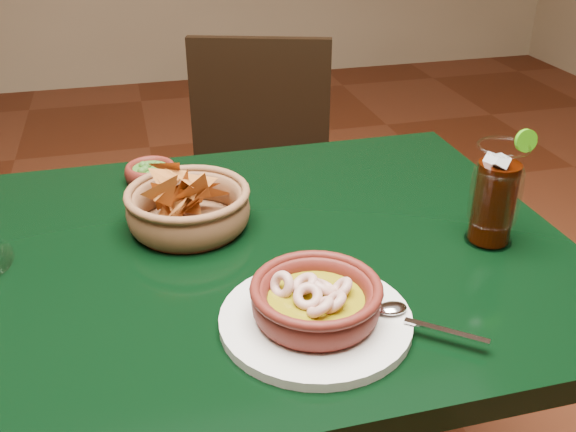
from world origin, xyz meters
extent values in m
cube|color=black|center=(0.00, 0.00, 0.73)|extent=(1.20, 0.80, 0.04)
cylinder|color=black|center=(0.54, 0.34, 0.35)|extent=(0.06, 0.06, 0.71)
cube|color=black|center=(0.22, 0.64, 0.44)|extent=(0.52, 0.52, 0.04)
cylinder|color=black|center=(0.00, 0.53, 0.22)|extent=(0.04, 0.04, 0.44)
cylinder|color=black|center=(0.33, 0.42, 0.22)|extent=(0.04, 0.04, 0.44)
cylinder|color=black|center=(0.11, 0.86, 0.22)|extent=(0.04, 0.04, 0.44)
cylinder|color=black|center=(0.44, 0.75, 0.22)|extent=(0.04, 0.04, 0.44)
cube|color=black|center=(0.28, 0.82, 0.68)|extent=(0.38, 0.15, 0.43)
cylinder|color=silver|center=(0.13, -0.22, 0.76)|extent=(0.26, 0.26, 0.01)
cylinder|color=#4E1611|center=(0.13, -0.22, 0.77)|extent=(0.15, 0.15, 0.01)
torus|color=#4E1611|center=(0.13, -0.22, 0.79)|extent=(0.19, 0.19, 0.04)
torus|color=#4E1611|center=(0.13, -0.22, 0.81)|extent=(0.18, 0.18, 0.01)
cylinder|color=#766C0B|center=(0.13, -0.22, 0.79)|extent=(0.13, 0.13, 0.01)
torus|color=#CFA495|center=(0.16, -0.21, 0.80)|extent=(0.04, 0.04, 0.05)
torus|color=#CFA495|center=(0.14, -0.20, 0.80)|extent=(0.04, 0.04, 0.04)
torus|color=#CFA495|center=(0.12, -0.19, 0.80)|extent=(0.05, 0.05, 0.04)
torus|color=#CFA495|center=(0.09, -0.19, 0.80)|extent=(0.04, 0.05, 0.04)
torus|color=#CFA495|center=(0.11, -0.23, 0.80)|extent=(0.05, 0.05, 0.03)
torus|color=#CFA495|center=(0.12, -0.25, 0.80)|extent=(0.05, 0.05, 0.04)
torus|color=#CFA495|center=(0.14, -0.24, 0.80)|extent=(0.05, 0.06, 0.04)
cube|color=silver|center=(0.28, -0.30, 0.77)|extent=(0.09, 0.08, 0.00)
ellipsoid|color=silver|center=(0.23, -0.24, 0.77)|extent=(0.04, 0.03, 0.01)
cylinder|color=brown|center=(0.00, 0.09, 0.75)|extent=(0.18, 0.18, 0.01)
torus|color=brown|center=(0.00, 0.09, 0.78)|extent=(0.24, 0.24, 0.06)
torus|color=brown|center=(0.00, 0.09, 0.82)|extent=(0.21, 0.21, 0.01)
cone|color=#A45A22|center=(-0.01, 0.09, 0.82)|extent=(0.07, 0.06, 0.09)
cone|color=#A45A22|center=(-0.04, 0.10, 0.81)|extent=(0.05, 0.09, 0.08)
cone|color=#A45A22|center=(-0.03, 0.05, 0.81)|extent=(0.07, 0.10, 0.08)
cone|color=#A45A22|center=(0.00, 0.10, 0.82)|extent=(0.10, 0.10, 0.04)
cone|color=#A45A22|center=(-0.02, 0.09, 0.79)|extent=(0.08, 0.09, 0.06)
cone|color=#A45A22|center=(-0.05, 0.05, 0.84)|extent=(0.11, 0.03, 0.11)
cone|color=#A45A22|center=(-0.04, 0.12, 0.79)|extent=(0.06, 0.08, 0.10)
cone|color=#A45A22|center=(-0.04, 0.07, 0.79)|extent=(0.07, 0.08, 0.10)
cone|color=#A45A22|center=(0.00, 0.11, 0.79)|extent=(0.09, 0.10, 0.07)
cone|color=#A45A22|center=(0.01, 0.07, 0.83)|extent=(0.10, 0.05, 0.09)
cone|color=#A45A22|center=(0.01, 0.09, 0.80)|extent=(0.10, 0.09, 0.07)
cone|color=#A45A22|center=(-0.03, 0.12, 0.83)|extent=(0.11, 0.09, 0.06)
cone|color=#A45A22|center=(-0.01, 0.09, 0.84)|extent=(0.08, 0.10, 0.07)
cone|color=#A45A22|center=(-0.05, 0.07, 0.84)|extent=(0.08, 0.09, 0.06)
cone|color=#A45A22|center=(0.04, 0.13, 0.79)|extent=(0.10, 0.08, 0.08)
cone|color=#A45A22|center=(0.01, 0.12, 0.81)|extent=(0.10, 0.09, 0.07)
cone|color=#A45A22|center=(0.02, 0.13, 0.80)|extent=(0.11, 0.07, 0.08)
cone|color=#A45A22|center=(-0.04, 0.09, 0.82)|extent=(0.11, 0.04, 0.10)
cone|color=#A45A22|center=(-0.03, 0.14, 0.84)|extent=(0.10, 0.06, 0.09)
cone|color=#A45A22|center=(-0.01, 0.10, 0.79)|extent=(0.04, 0.11, 0.10)
cylinder|color=#4E1611|center=(-0.06, 0.29, 0.75)|extent=(0.08, 0.08, 0.01)
torus|color=#4E1611|center=(-0.06, 0.29, 0.77)|extent=(0.12, 0.12, 0.04)
cylinder|color=#224C15|center=(-0.06, 0.29, 0.77)|extent=(0.07, 0.07, 0.01)
sphere|color=#224C15|center=(-0.04, 0.30, 0.78)|extent=(0.02, 0.02, 0.02)
sphere|color=#224C15|center=(-0.06, 0.30, 0.78)|extent=(0.02, 0.02, 0.02)
sphere|color=#224C15|center=(-0.07, 0.28, 0.78)|extent=(0.02, 0.02, 0.02)
sphere|color=#224C15|center=(-0.07, 0.28, 0.78)|extent=(0.02, 0.02, 0.02)
sphere|color=#224C15|center=(-0.07, 0.30, 0.78)|extent=(0.02, 0.02, 0.02)
cylinder|color=white|center=(0.47, -0.08, 0.75)|extent=(0.08, 0.08, 0.01)
torus|color=white|center=(0.47, -0.08, 0.83)|extent=(0.17, 0.17, 0.09)
cylinder|color=black|center=(0.47, -0.08, 0.82)|extent=(0.07, 0.07, 0.13)
cube|color=silver|center=(0.47, -0.07, 0.88)|extent=(0.03, 0.03, 0.02)
cube|color=silver|center=(0.46, -0.08, 0.87)|extent=(0.03, 0.02, 0.02)
cube|color=silver|center=(0.46, -0.09, 0.90)|extent=(0.03, 0.03, 0.03)
cube|color=silver|center=(0.46, -0.08, 0.88)|extent=(0.03, 0.03, 0.03)
cube|color=silver|center=(0.46, -0.07, 0.89)|extent=(0.03, 0.03, 0.03)
torus|color=white|center=(0.47, -0.08, 0.92)|extent=(0.08, 0.08, 0.00)
cylinder|color=#368D0D|center=(0.50, -0.08, 0.92)|extent=(0.04, 0.01, 0.04)
camera|label=1|loc=(-0.08, -0.88, 1.29)|focal=40.00mm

